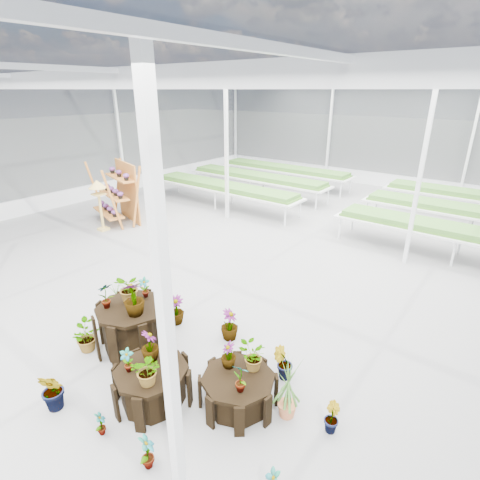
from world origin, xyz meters
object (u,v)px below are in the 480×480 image
Objects in this scene: plinth_low at (238,390)px; bird_table at (100,206)px; plinth_tall at (133,327)px; shelf_rack at (115,193)px; plinth_mid at (153,385)px.

bird_table is at bearing 159.07° from plinth_low.
plinth_low is at bearing 2.60° from plinth_tall.
shelf_rack is at bearing 154.99° from plinth_low.
plinth_mid is 7.77m from bird_table.
plinth_mid is 0.66× the size of bird_table.
shelf_rack is (-5.93, 3.89, 0.58)m from plinth_tall.
shelf_rack is 1.22× the size of bird_table.
shelf_rack is 0.88m from bird_table.
bird_table is at bearing 151.18° from plinth_tall.
shelf_rack is (-8.13, 3.79, 0.75)m from plinth_low.
plinth_tall is 7.12m from shelf_rack.
plinth_mid is 1.22m from plinth_low.
bird_table is at bearing 151.57° from plinth_mid.
plinth_low is 0.66× the size of bird_table.
plinth_tall is at bearing -177.40° from plinth_low.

